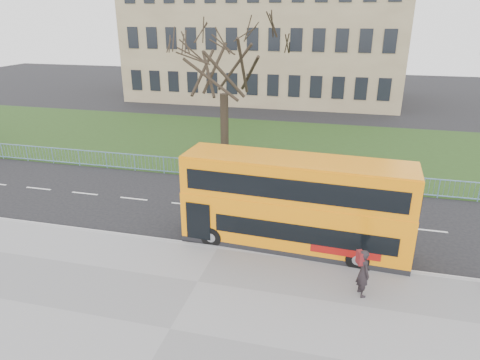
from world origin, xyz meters
name	(u,v)px	position (x,y,z in m)	size (l,w,h in m)	color
ground	(228,233)	(0.00, 0.00, 0.00)	(120.00, 120.00, 0.00)	black
pavement	(170,330)	(0.00, -6.75, 0.06)	(80.00, 10.50, 0.12)	slate
kerb	(218,248)	(0.00, -1.55, 0.07)	(80.00, 0.20, 0.14)	gray
grass_verge	(278,145)	(0.00, 14.30, 0.04)	(80.00, 15.40, 0.08)	#243A15
guard_railing	(258,173)	(0.00, 6.60, 0.55)	(40.00, 0.12, 1.10)	#6E98C5
bare_tree	(224,80)	(-3.00, 10.00, 5.40)	(7.44, 7.44, 10.63)	black
civic_building	(267,36)	(-5.00, 35.00, 7.00)	(30.00, 15.00, 14.00)	#816E52
yellow_bus	(295,202)	(3.05, -0.51, 2.10)	(9.47, 2.75, 3.92)	orange
pedestrian	(363,273)	(5.84, -3.45, 1.00)	(0.64, 0.42, 1.77)	black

